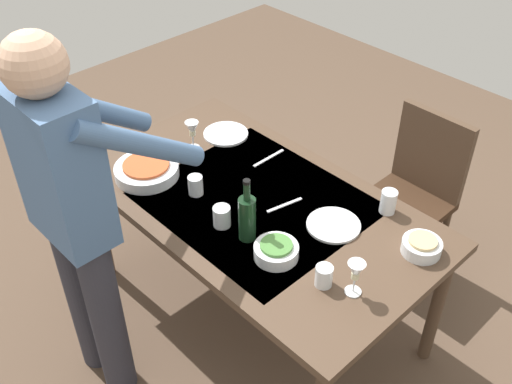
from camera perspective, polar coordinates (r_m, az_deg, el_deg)
The scene contains 18 objects.
ground_plane at distance 3.18m, azimuth -0.00°, elevation -11.16°, with size 6.00×6.00×0.00m, color brown.
dining_table at distance 2.71m, azimuth -0.00°, elevation -1.97°, with size 1.66×0.93×0.74m.
chair_near at distance 3.19m, azimuth 14.93°, elevation 0.50°, with size 0.40×0.40×0.91m.
person_server at distance 2.36m, azimuth -16.76°, elevation -1.87°, with size 0.42×0.61×1.69m.
wine_bottle at distance 2.41m, azimuth -0.85°, elevation -2.39°, with size 0.07×0.07×0.30m.
wine_glass_left at distance 2.23m, azimuth 9.45°, elevation -7.56°, with size 0.07×0.07×0.15m.
wine_glass_right at distance 2.96m, azimuth -6.09°, elevation 5.85°, with size 0.07×0.07×0.15m.
water_cup_near_left at distance 2.64m, azimuth 12.47°, elevation -0.91°, with size 0.07×0.07×0.11m, color silver.
water_cup_near_right at distance 2.52m, azimuth -3.27°, elevation -2.33°, with size 0.07×0.07×0.09m, color silver.
water_cup_far_left at distance 2.28m, azimuth 6.47°, elevation -7.94°, with size 0.07×0.07×0.09m, color silver.
water_cup_far_right at distance 2.69m, azimuth -5.77°, elevation 0.64°, with size 0.07×0.07×0.09m, color silver.
serving_bowl_pasta at distance 2.84m, azimuth -10.36°, elevation 2.07°, with size 0.30×0.30×0.07m.
side_bowl_salad at distance 2.38m, azimuth 1.93°, elevation -5.58°, with size 0.18×0.18×0.07m.
side_bowl_bread at distance 2.49m, azimuth 15.48°, elevation -4.96°, with size 0.16×0.16×0.07m.
dinner_plate_near at distance 2.55m, azimuth 7.38°, elevation -3.13°, with size 0.23×0.23×0.01m, color silver.
dinner_plate_far at distance 3.10m, azimuth -2.89°, elevation 5.55°, with size 0.23×0.23×0.01m, color silver.
table_knife at distance 2.92m, azimuth 1.21°, elevation 3.24°, with size 0.01×0.20×0.01m, color silver.
table_fork at distance 2.64m, azimuth 2.73°, elevation -1.25°, with size 0.01×0.18×0.01m, color silver.
Camera 1 is at (-1.49, 1.43, 2.43)m, focal length 42.08 mm.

